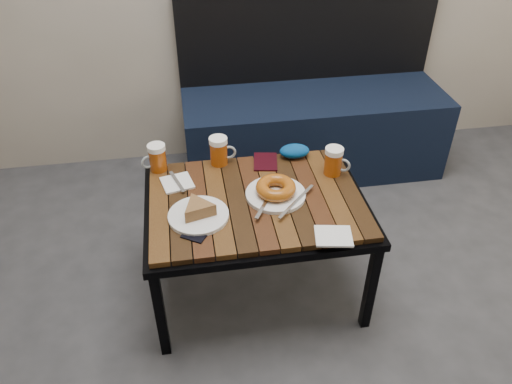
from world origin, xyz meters
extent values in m
cube|color=black|center=(0.21, 1.74, 0.23)|extent=(1.40, 0.50, 0.45)
cube|color=black|center=(0.21, 1.97, 0.70)|extent=(1.40, 0.05, 0.50)
cube|color=black|center=(-0.64, 0.60, 0.21)|extent=(0.03, 0.03, 0.42)
cube|color=black|center=(0.14, 0.60, 0.21)|extent=(0.04, 0.03, 0.42)
cube|color=black|center=(-0.64, 1.16, 0.21)|extent=(0.03, 0.04, 0.42)
cube|color=black|center=(0.14, 1.16, 0.21)|extent=(0.04, 0.04, 0.42)
cube|color=black|center=(-0.25, 0.88, 0.43)|extent=(0.84, 0.62, 0.03)
cube|color=#331B0B|center=(-0.25, 0.88, 0.46)|extent=(0.80, 0.58, 0.02)
cylinder|color=#9C420C|center=(-0.61, 1.13, 0.52)|extent=(0.08, 0.08, 0.09)
cylinder|color=white|center=(-0.61, 1.13, 0.58)|extent=(0.07, 0.07, 0.02)
torus|color=#8C999E|center=(-0.65, 1.12, 0.52)|extent=(0.06, 0.03, 0.06)
cylinder|color=#9C420C|center=(-0.36, 1.14, 0.52)|extent=(0.07, 0.07, 0.10)
cylinder|color=white|center=(-0.36, 1.14, 0.58)|extent=(0.07, 0.07, 0.02)
torus|color=#8C999E|center=(-0.32, 1.14, 0.52)|extent=(0.06, 0.01, 0.06)
cylinder|color=#9C420C|center=(0.08, 0.99, 0.52)|extent=(0.09, 0.09, 0.10)
cylinder|color=white|center=(0.08, 0.99, 0.58)|extent=(0.07, 0.07, 0.02)
torus|color=#8C999E|center=(0.12, 0.97, 0.52)|extent=(0.06, 0.04, 0.06)
cylinder|color=white|center=(-0.47, 0.80, 0.48)|extent=(0.22, 0.22, 0.01)
cylinder|color=white|center=(-0.17, 0.88, 0.48)|extent=(0.23, 0.23, 0.02)
torus|color=#84430C|center=(-0.17, 0.88, 0.51)|extent=(0.15, 0.15, 0.05)
cube|color=#A5A8AD|center=(-0.11, 0.82, 0.49)|extent=(0.17, 0.18, 0.00)
cube|color=#A5A8AD|center=(-0.23, 0.82, 0.49)|extent=(0.10, 0.16, 0.00)
cube|color=white|center=(-0.54, 1.02, 0.48)|extent=(0.14, 0.14, 0.01)
cube|color=#A5A8AD|center=(-0.54, 1.02, 0.48)|extent=(0.06, 0.15, 0.00)
cube|color=white|center=(-0.02, 0.62, 0.48)|extent=(0.14, 0.13, 0.01)
cube|color=black|center=(-0.48, 0.73, 0.47)|extent=(0.13, 0.14, 0.01)
cube|color=black|center=(-0.17, 1.12, 0.48)|extent=(0.12, 0.15, 0.01)
ellipsoid|color=navy|center=(-0.04, 1.14, 0.50)|extent=(0.13, 0.09, 0.05)
camera|label=1|loc=(-0.49, -0.59, 1.62)|focal=35.00mm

